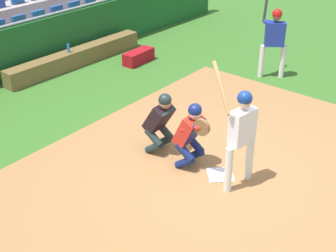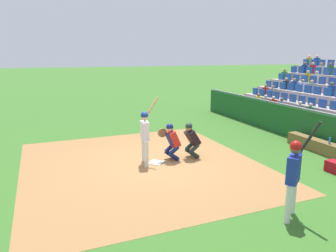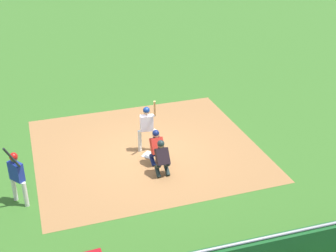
{
  "view_description": "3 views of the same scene",
  "coord_description": "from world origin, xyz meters",
  "px_view_note": "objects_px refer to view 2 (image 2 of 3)",
  "views": [
    {
      "loc": [
        5.82,
        3.84,
        4.82
      ],
      "look_at": [
        0.43,
        -0.84,
        0.87
      ],
      "focal_mm": 51.34,
      "sensor_mm": 36.0,
      "label": 1
    },
    {
      "loc": [
        -9.36,
        3.12,
        3.5
      ],
      "look_at": [
        -0.57,
        -0.2,
        1.35
      ],
      "focal_mm": 33.82,
      "sensor_mm": 36.0,
      "label": 2
    },
    {
      "loc": [
        -3.33,
        -13.51,
        8.31
      ],
      "look_at": [
        0.59,
        -0.35,
        1.27
      ],
      "focal_mm": 48.34,
      "sensor_mm": 36.0,
      "label": 3
    }
  ],
  "objects_px": {
    "home_plate_marker": "(156,162)",
    "catcher_crouching": "(171,139)",
    "batter_at_plate": "(145,132)",
    "on_deck_batter": "(294,171)",
    "home_plate_umpire": "(191,138)",
    "dugout_bench": "(336,152)",
    "water_bottle_on_bench": "(330,141)"
  },
  "relations": [
    {
      "from": "batter_at_plate",
      "to": "on_deck_batter",
      "type": "distance_m",
      "value": 4.85
    },
    {
      "from": "dugout_bench",
      "to": "home_plate_marker",
      "type": "bearing_deg",
      "value": 74.02
    },
    {
      "from": "home_plate_umpire",
      "to": "dugout_bench",
      "type": "xyz_separation_m",
      "value": [
        -1.79,
        -4.62,
        -0.46
      ]
    },
    {
      "from": "home_plate_marker",
      "to": "catcher_crouching",
      "type": "xyz_separation_m",
      "value": [
        0.12,
        -0.57,
        0.7
      ]
    },
    {
      "from": "catcher_crouching",
      "to": "on_deck_batter",
      "type": "relative_size",
      "value": 0.59
    },
    {
      "from": "water_bottle_on_bench",
      "to": "on_deck_batter",
      "type": "distance_m",
      "value": 5.24
    },
    {
      "from": "home_plate_marker",
      "to": "batter_at_plate",
      "type": "bearing_deg",
      "value": 85.45
    },
    {
      "from": "home_plate_marker",
      "to": "catcher_crouching",
      "type": "distance_m",
      "value": 0.91
    },
    {
      "from": "batter_at_plate",
      "to": "catcher_crouching",
      "type": "relative_size",
      "value": 1.69
    },
    {
      "from": "dugout_bench",
      "to": "catcher_crouching",
      "type": "bearing_deg",
      "value": 71.21
    },
    {
      "from": "catcher_crouching",
      "to": "water_bottle_on_bench",
      "type": "height_order",
      "value": "catcher_crouching"
    },
    {
      "from": "batter_at_plate",
      "to": "on_deck_batter",
      "type": "height_order",
      "value": "batter_at_plate"
    },
    {
      "from": "home_plate_marker",
      "to": "on_deck_batter",
      "type": "height_order",
      "value": "on_deck_batter"
    },
    {
      "from": "home_plate_marker",
      "to": "water_bottle_on_bench",
      "type": "distance_m",
      "value": 6.09
    },
    {
      "from": "batter_at_plate",
      "to": "dugout_bench",
      "type": "distance_m",
      "value": 6.57
    },
    {
      "from": "dugout_bench",
      "to": "on_deck_batter",
      "type": "height_order",
      "value": "on_deck_batter"
    },
    {
      "from": "on_deck_batter",
      "to": "batter_at_plate",
      "type": "bearing_deg",
      "value": 23.86
    },
    {
      "from": "batter_at_plate",
      "to": "water_bottle_on_bench",
      "type": "height_order",
      "value": "batter_at_plate"
    },
    {
      "from": "water_bottle_on_bench",
      "to": "on_deck_batter",
      "type": "bearing_deg",
      "value": 124.66
    },
    {
      "from": "home_plate_marker",
      "to": "water_bottle_on_bench",
      "type": "xyz_separation_m",
      "value": [
        -1.44,
        -5.89,
        0.54
      ]
    },
    {
      "from": "home_plate_marker",
      "to": "water_bottle_on_bench",
      "type": "height_order",
      "value": "water_bottle_on_bench"
    },
    {
      "from": "home_plate_marker",
      "to": "water_bottle_on_bench",
      "type": "bearing_deg",
      "value": -103.74
    },
    {
      "from": "home_plate_marker",
      "to": "dugout_bench",
      "type": "bearing_deg",
      "value": -105.98
    },
    {
      "from": "home_plate_marker",
      "to": "dugout_bench",
      "type": "height_order",
      "value": "dugout_bench"
    },
    {
      "from": "batter_at_plate",
      "to": "dugout_bench",
      "type": "xyz_separation_m",
      "value": [
        -1.72,
        -6.28,
        -0.86
      ]
    },
    {
      "from": "home_plate_marker",
      "to": "catcher_crouching",
      "type": "bearing_deg",
      "value": -77.81
    },
    {
      "from": "catcher_crouching",
      "to": "batter_at_plate",
      "type": "bearing_deg",
      "value": 95.84
    },
    {
      "from": "home_plate_umpire",
      "to": "on_deck_batter",
      "type": "height_order",
      "value": "on_deck_batter"
    },
    {
      "from": "home_plate_marker",
      "to": "home_plate_umpire",
      "type": "height_order",
      "value": "home_plate_umpire"
    },
    {
      "from": "home_plate_umpire",
      "to": "catcher_crouching",
      "type": "bearing_deg",
      "value": 87.98
    },
    {
      "from": "home_plate_umpire",
      "to": "on_deck_batter",
      "type": "xyz_separation_m",
      "value": [
        -4.5,
        -0.29,
        0.4
      ]
    },
    {
      "from": "catcher_crouching",
      "to": "on_deck_batter",
      "type": "height_order",
      "value": "on_deck_batter"
    }
  ]
}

